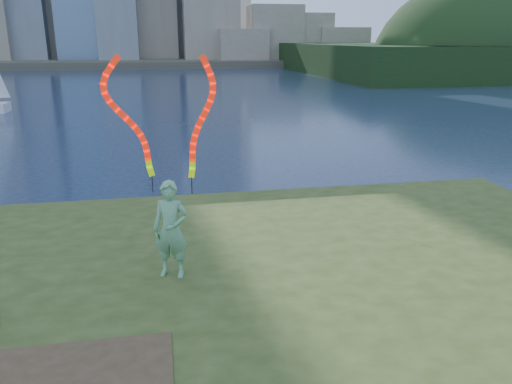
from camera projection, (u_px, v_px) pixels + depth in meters
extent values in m
plane|color=#1B2843|center=(204.00, 316.00, 9.08)|extent=(320.00, 320.00, 0.00)
cube|color=#354418|center=(218.00, 374.00, 6.90)|extent=(17.00, 15.00, 0.30)
cube|color=#354418|center=(215.00, 350.00, 7.01)|extent=(14.00, 12.00, 0.30)
cube|color=#474234|center=(161.00, 60.00, 98.03)|extent=(320.00, 40.00, 1.20)
imported|color=#1A7C31|center=(171.00, 230.00, 8.63)|extent=(0.73, 0.60, 1.74)
cylinder|color=black|center=(152.00, 184.00, 8.55)|extent=(0.02, 0.02, 0.30)
cylinder|color=black|center=(192.00, 185.00, 8.45)|extent=(0.02, 0.02, 0.30)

